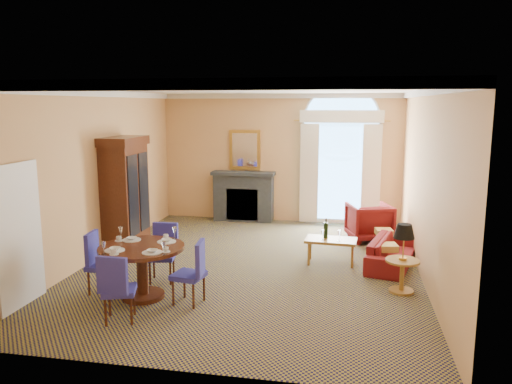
% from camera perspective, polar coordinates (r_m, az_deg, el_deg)
% --- Properties ---
extents(ground, '(7.50, 7.50, 0.00)m').
position_cam_1_polar(ground, '(9.29, -0.58, -8.45)').
color(ground, '#15133D').
rests_on(ground, ground).
extents(room_envelope, '(6.04, 7.52, 3.45)m').
position_cam_1_polar(room_envelope, '(9.48, 0.04, 7.40)').
color(room_envelope, tan).
rests_on(room_envelope, ground).
extents(armoire, '(0.66, 1.17, 2.30)m').
position_cam_1_polar(armoire, '(10.42, -14.76, -0.45)').
color(armoire, '#36180C').
rests_on(armoire, ground).
extents(dining_table, '(1.30, 1.30, 1.02)m').
position_cam_1_polar(dining_table, '(7.86, -12.90, -7.57)').
color(dining_table, '#36180C').
rests_on(dining_table, ground).
extents(dining_chair_north, '(0.50, 0.50, 0.97)m').
position_cam_1_polar(dining_chair_north, '(8.60, -10.52, -6.31)').
color(dining_chair_north, navy).
rests_on(dining_chair_north, ground).
extents(dining_chair_south, '(0.54, 0.54, 0.97)m').
position_cam_1_polar(dining_chair_south, '(7.07, -15.70, -10.15)').
color(dining_chair_south, navy).
rests_on(dining_chair_south, ground).
extents(dining_chair_east, '(0.50, 0.50, 0.97)m').
position_cam_1_polar(dining_chair_east, '(7.50, -7.09, -8.66)').
color(dining_chair_east, navy).
rests_on(dining_chair_east, ground).
extents(dining_chair_west, '(0.48, 0.47, 0.97)m').
position_cam_1_polar(dining_chair_west, '(8.29, -17.62, -7.25)').
color(dining_chair_west, navy).
rests_on(dining_chair_west, ground).
extents(sofa, '(1.08, 1.84, 0.50)m').
position_cam_1_polar(sofa, '(9.59, 15.28, -6.66)').
color(sofa, maroon).
rests_on(sofa, ground).
extents(armchair, '(1.09, 1.11, 0.82)m').
position_cam_1_polar(armchair, '(11.17, 12.81, -3.35)').
color(armchair, maroon).
rests_on(armchair, ground).
extents(coffee_table, '(0.97, 0.59, 0.86)m').
position_cam_1_polar(coffee_table, '(9.41, 8.53, -5.49)').
color(coffee_table, olive).
rests_on(coffee_table, ground).
extents(side_table, '(0.53, 0.53, 1.08)m').
position_cam_1_polar(side_table, '(8.19, 16.48, -6.35)').
color(side_table, olive).
rests_on(side_table, ground).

